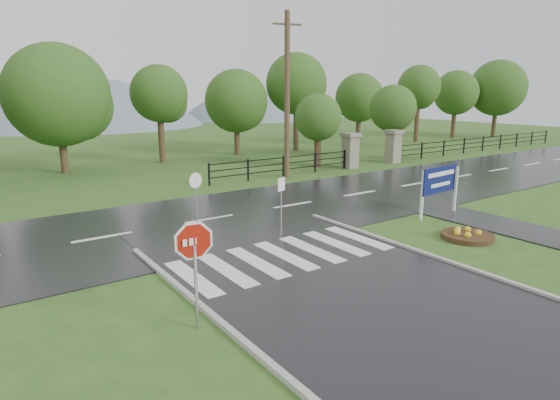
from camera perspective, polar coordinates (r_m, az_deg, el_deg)
ground at (r=10.82m, az=16.66°, el=-14.22°), size 120.00×120.00×0.00m
main_road at (r=18.25m, az=-8.59°, el=-2.44°), size 90.00×8.00×0.04m
walkway at (r=19.57m, az=23.13°, el=-2.30°), size 2.20×11.00×0.04m
crosswalk at (r=14.12m, az=0.58°, el=-6.75°), size 6.50×2.80×0.02m
pillar_west at (r=30.30m, az=8.58°, el=6.08°), size 1.00×1.00×2.24m
pillar_east at (r=33.16m, az=13.64°, el=6.47°), size 1.00×1.00×2.24m
fence_west at (r=27.05m, az=0.41°, el=4.41°), size 9.58×0.08×1.20m
fence_east at (r=41.84m, az=23.51°, el=6.48°), size 20.58×0.08×1.20m
hills at (r=74.53m, az=-24.96°, el=-3.91°), size 102.00×48.00×48.00m
treeline at (r=31.43m, az=-18.45°, el=3.63°), size 83.20×5.20×10.00m
stop_sign at (r=9.67m, az=-10.40°, el=-6.00°), size 1.10×0.18×2.48m
estate_billboard at (r=19.39m, az=18.95°, el=2.08°), size 2.27×0.26×1.99m
flower_bed at (r=17.01m, az=21.89°, el=-3.99°), size 1.72×1.72×0.34m
reg_sign_small at (r=16.95m, az=0.16°, el=1.08°), size 0.39×0.15×1.82m
reg_sign_round at (r=15.97m, az=-10.20°, el=0.42°), size 0.51×0.13×2.21m
utility_pole_east at (r=26.26m, az=0.86°, el=12.56°), size 1.56×0.54×8.99m
entrance_tree_left at (r=30.26m, az=4.66°, el=9.97°), size 2.99×2.99×4.70m
entrance_tree_right at (r=35.07m, az=13.61°, el=10.75°), size 3.35×3.35×5.27m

